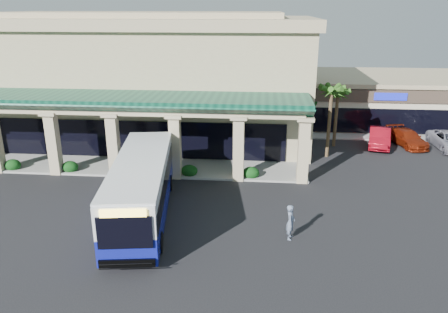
# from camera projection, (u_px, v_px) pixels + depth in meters

# --- Properties ---
(ground) EXTENTS (110.00, 110.00, 0.00)m
(ground) POSITION_uv_depth(u_px,v_px,m) (209.00, 211.00, 26.58)
(ground) COLOR black
(main_building) EXTENTS (30.80, 14.80, 11.35)m
(main_building) POSITION_uv_depth(u_px,v_px,m) (144.00, 76.00, 40.49)
(main_building) COLOR tan
(main_building) RESTS_ON ground
(arcade) EXTENTS (30.00, 6.20, 5.70)m
(arcade) POSITION_uv_depth(u_px,v_px,m) (114.00, 132.00, 32.74)
(arcade) COLOR #093A2A
(arcade) RESTS_ON ground
(strip_mall) EXTENTS (22.50, 12.50, 4.90)m
(strip_mall) POSITION_uv_depth(u_px,v_px,m) (402.00, 98.00, 46.83)
(strip_mall) COLOR beige
(strip_mall) RESTS_ON ground
(palm_0) EXTENTS (2.40, 2.40, 6.60)m
(palm_0) POSITION_uv_depth(u_px,v_px,m) (330.00, 118.00, 35.13)
(palm_0) COLOR #234B14
(palm_0) RESTS_ON ground
(palm_1) EXTENTS (2.40, 2.40, 5.80)m
(palm_1) POSITION_uv_depth(u_px,v_px,m) (336.00, 114.00, 38.00)
(palm_1) COLOR #234B14
(palm_1) RESTS_ON ground
(broadleaf_tree) EXTENTS (2.60, 2.60, 4.81)m
(broadleaf_tree) POSITION_uv_depth(u_px,v_px,m) (308.00, 107.00, 43.04)
(broadleaf_tree) COLOR #0B330D
(broadleaf_tree) RESTS_ON ground
(transit_bus) EXTENTS (4.71, 12.87, 3.51)m
(transit_bus) POSITION_uv_depth(u_px,v_px,m) (142.00, 188.00, 25.39)
(transit_bus) COLOR #121A98
(transit_bus) RESTS_ON ground
(pedestrian) EXTENTS (0.56, 0.77, 1.94)m
(pedestrian) POSITION_uv_depth(u_px,v_px,m) (291.00, 222.00, 23.11)
(pedestrian) COLOR slate
(pedestrian) RESTS_ON ground
(car_white) EXTENTS (2.84, 5.25, 1.64)m
(car_white) POSITION_uv_depth(u_px,v_px,m) (380.00, 137.00, 38.58)
(car_white) COLOR #A00D1C
(car_white) RESTS_ON ground
(car_red) EXTENTS (3.10, 5.17, 1.40)m
(car_red) POSITION_uv_depth(u_px,v_px,m) (407.00, 138.00, 38.84)
(car_red) COLOR maroon
(car_red) RESTS_ON ground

